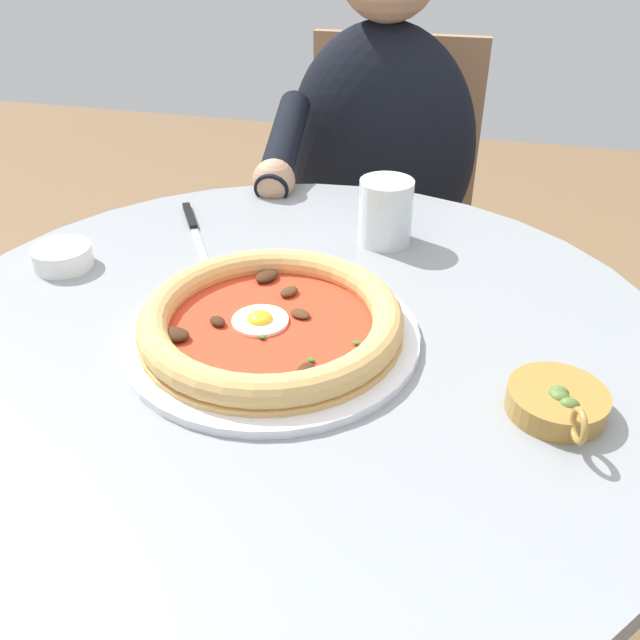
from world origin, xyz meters
TOP-DOWN VIEW (x-y plane):
  - dining_table at (0.00, 0.00)m, footprint 0.88×0.88m
  - pizza_on_plate at (0.02, 0.02)m, footprint 0.33×0.33m
  - water_glass at (-0.06, -0.25)m, footprint 0.07×0.07m
  - steak_knife at (0.22, -0.23)m, footprint 0.12×0.18m
  - ramekin_capers at (0.33, -0.07)m, footprint 0.08×0.08m
  - olive_pan at (-0.29, 0.07)m, footprint 0.10×0.12m
  - diner_person at (0.02, -0.69)m, footprint 0.38×0.49m
  - cafe_chair_diner at (0.03, -0.84)m, footprint 0.44×0.44m

SIDE VIEW (x-z plane):
  - diner_person at x=0.02m, z-range -0.06..1.05m
  - cafe_chair_diner at x=0.03m, z-range 0.08..0.95m
  - dining_table at x=0.00m, z-range 0.18..0.89m
  - steak_knife at x=0.22m, z-range 0.72..0.73m
  - olive_pan at x=-0.29m, z-range 0.71..0.76m
  - ramekin_capers at x=0.33m, z-range 0.72..0.75m
  - pizza_on_plate at x=0.02m, z-range 0.72..0.76m
  - water_glass at x=-0.06m, z-range 0.71..0.80m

